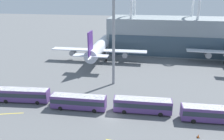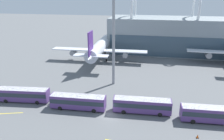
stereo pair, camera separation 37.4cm
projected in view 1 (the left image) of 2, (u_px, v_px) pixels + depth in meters
name	position (u px, v px, depth m)	size (l,w,h in m)	color
ground_plane	(110.00, 115.00, 47.49)	(440.00, 440.00, 0.00)	slate
airliner_at_gate_near	(99.00, 48.00, 84.10)	(36.80, 35.07, 13.66)	silver
shuttle_bus_1	(23.00, 94.00, 52.95)	(12.85, 3.96, 3.35)	#56387A
shuttle_bus_2	(78.00, 101.00, 49.56)	(12.75, 3.23, 3.35)	#56387A
shuttle_bus_3	(142.00, 105.00, 48.08)	(12.77, 3.34, 3.35)	#56387A
shuttle_bus_4	(213.00, 113.00, 44.59)	(12.76, 3.30, 3.35)	#56387A
floodlight_mast	(114.00, 35.00, 59.34)	(2.06, 2.06, 26.13)	gray
lane_stripe_2	(0.00, 114.00, 48.01)	(9.81, 0.25, 0.01)	yellow
traffic_cone_0	(198.00, 136.00, 40.11)	(0.52, 0.52, 0.74)	black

